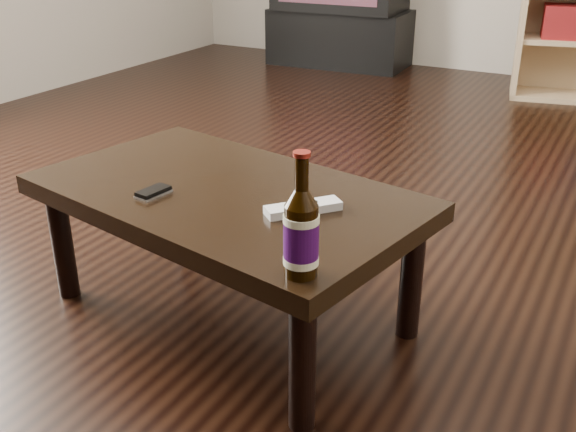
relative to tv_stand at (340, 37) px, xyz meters
The scene contains 6 objects.
floor 2.99m from the tv_stand, 66.89° to the right, with size 5.00×6.00×0.01m, color black.
tv_stand is the anchor object (origin of this frame).
coffee_table 3.53m from the tv_stand, 70.61° to the right, with size 1.15×0.80×0.39m.
beer_bottle 3.98m from the tv_stand, 66.72° to the right, with size 0.08×0.08×0.27m.
phone 3.61m from the tv_stand, 73.39° to the right, with size 0.06×0.10×0.02m.
remote 3.66m from the tv_stand, 67.00° to the right, with size 0.17×0.18×0.02m.
Camera 1 is at (0.95, -1.97, 1.08)m, focal length 42.00 mm.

